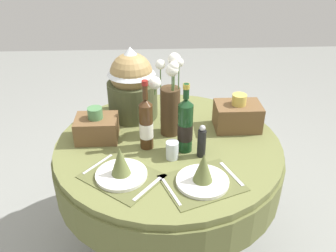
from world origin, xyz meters
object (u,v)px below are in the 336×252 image
Objects in this scene: wine_bottle_left at (146,124)px; wine_bottle_centre at (185,125)px; pepper_mill at (202,142)px; gift_tub_back_left at (132,81)px; place_setting_right at (203,175)px; dining_table at (168,164)px; flower_vase at (170,100)px; place_setting_left at (121,168)px; woven_basket_side_left at (97,127)px; tumbler_near_right at (172,150)px; woven_basket_side_right at (237,115)px.

wine_bottle_left reaches higher than wine_bottle_centre.
pepper_mill is 0.41× the size of gift_tub_back_left.
place_setting_right is 1.11× the size of wine_bottle_centre.
flower_vase reaches higher than dining_table.
place_setting_left is at bearing 169.73° from place_setting_right.
wine_bottle_left is at bearing 128.81° from place_setting_right.
gift_tub_back_left is (0.03, 0.60, 0.18)m from place_setting_left.
gift_tub_back_left is at bearing 116.59° from place_setting_right.
flower_vase reaches higher than place_setting_right.
flower_vase is 0.19m from wine_bottle_left.
place_setting_right is 0.49m from flower_vase.
wine_bottle_left reaches higher than place_setting_right.
dining_table is 5.54× the size of woven_basket_side_left.
wine_bottle_centre is 0.49m from gift_tub_back_left.
dining_table is 0.37m from flower_vase.
gift_tub_back_left is (-0.21, 0.46, 0.18)m from tumbler_near_right.
gift_tub_back_left is at bearing 125.40° from wine_bottle_centre.
woven_basket_side_left reaches higher than pepper_mill.
woven_basket_side_right reaches higher than dining_table.
woven_basket_side_left is (-0.54, 0.19, -0.01)m from pepper_mill.
pepper_mill is (0.02, 0.22, 0.03)m from place_setting_right.
wine_bottle_centre is (0.07, -0.17, -0.06)m from flower_vase.
wine_bottle_left is at bearing -159.01° from dining_table.
gift_tub_back_left reaches higher than place_setting_left.
woven_basket_side_left is at bearing -125.82° from gift_tub_back_left.
pepper_mill is (0.27, -0.09, -0.06)m from wine_bottle_left.
dining_table is 3.34× the size of wine_bottle_centre.
woven_basket_side_left is at bearing 172.05° from dining_table.
place_setting_left and place_setting_right have the same top height.
tumbler_near_right reaches higher than dining_table.
place_setting_left is at bearing -123.01° from flower_vase.
flower_vase is (-0.12, 0.44, 0.16)m from place_setting_right.
pepper_mill is (0.15, 0.01, 0.04)m from tumbler_near_right.
tumbler_near_right is at bearing -90.08° from flower_vase.
pepper_mill is 0.59m from gift_tub_back_left.
wine_bottle_centre is 0.12m from pepper_mill.
flower_vase is 1.80× the size of woven_basket_side_right.
gift_tub_back_left is at bearing 163.30° from woven_basket_side_right.
pepper_mill is at bearing -36.71° from wine_bottle_centre.
gift_tub_back_left is 0.64m from woven_basket_side_right.
gift_tub_back_left is at bearing 86.67° from place_setting_left.
tumbler_near_right is (0.01, -0.15, 0.20)m from dining_table.
wine_bottle_left is at bearing 160.87° from pepper_mill.
woven_basket_side_right is at bearing 33.73° from wine_bottle_centre.
place_setting_left is 0.39m from wine_bottle_centre.
wine_bottle_centre reaches higher than place_setting_right.
dining_table is 2.69× the size of flower_vase.
dining_table is 4.85× the size of woven_basket_side_right.
pepper_mill is (0.39, 0.15, 0.03)m from place_setting_left.
woven_basket_side_right is at bearing 18.27° from dining_table.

